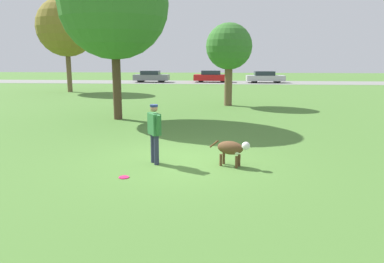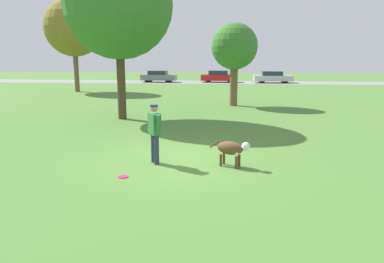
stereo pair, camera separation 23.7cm
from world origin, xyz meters
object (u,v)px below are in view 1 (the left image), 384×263
object	(u,v)px
person	(154,129)
frisbee	(124,177)
parked_car_grey	(151,76)
dog	(232,149)
tree_mid_center	(229,47)
parked_car_red	(212,76)
tree_near_left	(114,4)
tree_far_left	(66,27)
parked_car_silver	(265,77)

from	to	relation	value
person	frisbee	distance (m)	1.65
parked_car_grey	dog	bearing A→B (deg)	-74.79
tree_mid_center	frisbee	bearing A→B (deg)	-101.22
frisbee	parked_car_red	world-z (taller)	parked_car_red
tree_mid_center	tree_near_left	distance (m)	7.65
tree_far_left	parked_car_silver	world-z (taller)	tree_far_left
dog	parked_car_silver	size ratio (longest dim) A/B	0.25
person	parked_car_grey	bearing A→B (deg)	159.46
frisbee	tree_mid_center	size ratio (longest dim) A/B	0.05
person	parked_car_silver	world-z (taller)	person
parked_car_red	parked_car_silver	xyz separation A→B (m)	(5.95, -0.55, -0.01)
tree_near_left	tree_far_left	size ratio (longest dim) A/B	1.00
person	tree_far_left	world-z (taller)	tree_far_left
dog	tree_near_left	world-z (taller)	tree_near_left
parked_car_red	tree_far_left	bearing A→B (deg)	-128.95
tree_near_left	parked_car_silver	distance (m)	27.92
dog	tree_near_left	size ratio (longest dim) A/B	0.14
parked_car_grey	parked_car_red	bearing A→B (deg)	6.33
frisbee	tree_far_left	bearing A→B (deg)	114.90
parked_car_red	parked_car_grey	bearing A→B (deg)	-172.91
person	tree_mid_center	distance (m)	12.96
frisbee	tree_far_left	distance (m)	24.47
tree_near_left	parked_car_red	bearing A→B (deg)	81.93
tree_near_left	tree_far_left	world-z (taller)	tree_far_left
tree_mid_center	tree_far_left	world-z (taller)	tree_far_left
person	parked_car_grey	xyz separation A→B (m)	(-6.11, 32.92, -0.29)
frisbee	parked_car_silver	distance (m)	34.99
tree_near_left	parked_car_grey	world-z (taller)	tree_near_left
person	frisbee	xyz separation A→B (m)	(-0.53, -1.25, -0.94)
parked_car_silver	parked_car_grey	bearing A→B (deg)	178.39
frisbee	parked_car_silver	world-z (taller)	parked_car_silver
tree_mid_center	parked_car_red	distance (m)	21.21
person	tree_near_left	bearing A→B (deg)	171.39
dog	parked_car_red	world-z (taller)	parked_car_red
frisbee	parked_car_grey	xyz separation A→B (m)	(-5.58, 34.17, 0.65)
parked_car_red	parked_car_silver	size ratio (longest dim) A/B	0.98
tree_far_left	parked_car_red	world-z (taller)	tree_far_left
parked_car_silver	parked_car_red	bearing A→B (deg)	172.85
tree_near_left	tree_far_left	bearing A→B (deg)	119.92
person	dog	bearing A→B (deg)	55.95
person	frisbee	bearing A→B (deg)	-54.12
parked_car_silver	frisbee	bearing A→B (deg)	-103.80
frisbee	tree_mid_center	xyz separation A→B (m)	(2.73, 13.79, 3.36)
frisbee	parked_car_silver	xyz separation A→B (m)	(7.26, 34.22, 0.63)
tree_mid_center	parked_car_red	size ratio (longest dim) A/B	1.14
dog	tree_mid_center	bearing A→B (deg)	113.15
frisbee	tree_near_left	world-z (taller)	tree_near_left
tree_mid_center	tree_near_left	world-z (taller)	tree_near_left
tree_mid_center	parked_car_silver	distance (m)	21.10
dog	parked_car_grey	world-z (taller)	parked_car_grey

